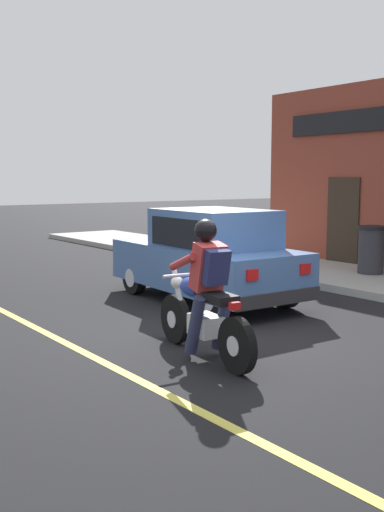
# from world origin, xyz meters

# --- Properties ---
(ground_plane) EXTENTS (80.00, 80.00, 0.00)m
(ground_plane) POSITION_xyz_m (0.00, 0.00, 0.00)
(ground_plane) COLOR black
(sidewalk_curb) EXTENTS (2.60, 22.00, 0.14)m
(sidewalk_curb) POSITION_xyz_m (4.86, 3.00, 0.07)
(sidewalk_curb) COLOR #9E9B93
(sidewalk_curb) RESTS_ON ground
(lane_stripe) EXTENTS (0.12, 19.80, 0.01)m
(lane_stripe) POSITION_xyz_m (-1.80, 3.00, 0.00)
(lane_stripe) COLOR #D1C64C
(lane_stripe) RESTS_ON ground
(motorcycle_with_rider) EXTENTS (0.62, 2.02, 1.62)m
(motorcycle_with_rider) POSITION_xyz_m (-0.76, -0.48, 0.68)
(motorcycle_with_rider) COLOR black
(motorcycle_with_rider) RESTS_ON ground
(car_hatchback) EXTENTS (1.83, 3.86, 1.57)m
(car_hatchback) POSITION_xyz_m (1.26, 2.03, 0.77)
(car_hatchback) COLOR black
(car_hatchback) RESTS_ON ground
(trash_bin) EXTENTS (0.56, 0.56, 0.98)m
(trash_bin) POSITION_xyz_m (5.26, 1.71, 0.64)
(trash_bin) COLOR #2D2D33
(trash_bin) RESTS_ON sidewalk_curb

